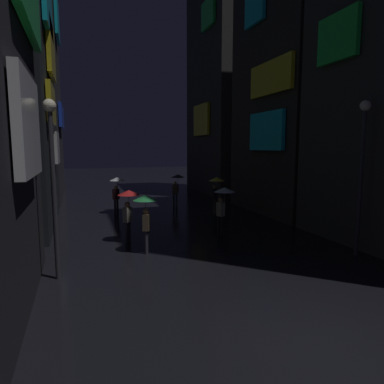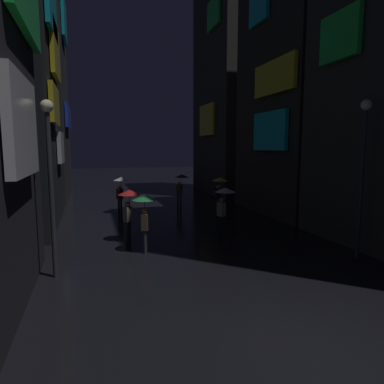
{
  "view_description": "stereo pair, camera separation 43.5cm",
  "coord_description": "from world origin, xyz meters",
  "px_view_note": "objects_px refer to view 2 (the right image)",
  "views": [
    {
      "loc": [
        -4.31,
        -4.94,
        3.83
      ],
      "look_at": [
        0.0,
        8.02,
        2.04
      ],
      "focal_mm": 32.0,
      "sensor_mm": 36.0,
      "label": 1
    },
    {
      "loc": [
        -3.89,
        -5.07,
        3.83
      ],
      "look_at": [
        0.0,
        8.02,
        2.04
      ],
      "focal_mm": 32.0,
      "sensor_mm": 36.0,
      "label": 2
    }
  ],
  "objects_px": {
    "pedestrian_midstreet_left_black": "(181,181)",
    "streetlamp_left_near": "(50,168)",
    "pedestrian_far_right_green": "(145,207)",
    "streetlamp_right_near": "(363,160)",
    "pedestrian_foreground_right_red": "(129,201)",
    "pedestrian_near_crossing_clear": "(121,185)",
    "pedestrian_midstreet_centre_clear": "(224,198)",
    "pedestrian_foreground_left_yellow": "(219,185)"
  },
  "relations": [
    {
      "from": "pedestrian_far_right_green",
      "to": "streetlamp_left_near",
      "type": "distance_m",
      "value": 3.76
    },
    {
      "from": "pedestrian_midstreet_centre_clear",
      "to": "streetlamp_right_near",
      "type": "bearing_deg",
      "value": -49.71
    },
    {
      "from": "pedestrian_far_right_green",
      "to": "pedestrian_midstreet_left_black",
      "type": "bearing_deg",
      "value": 67.31
    },
    {
      "from": "pedestrian_midstreet_centre_clear",
      "to": "streetlamp_left_near",
      "type": "bearing_deg",
      "value": -155.07
    },
    {
      "from": "pedestrian_far_right_green",
      "to": "streetlamp_right_near",
      "type": "relative_size",
      "value": 0.39
    },
    {
      "from": "pedestrian_near_crossing_clear",
      "to": "pedestrian_midstreet_left_black",
      "type": "bearing_deg",
      "value": 14.03
    },
    {
      "from": "pedestrian_foreground_right_red",
      "to": "pedestrian_midstreet_left_black",
      "type": "xyz_separation_m",
      "value": [
        4.08,
        7.19,
        0.0
      ]
    },
    {
      "from": "pedestrian_midstreet_centre_clear",
      "to": "pedestrian_midstreet_left_black",
      "type": "bearing_deg",
      "value": 89.61
    },
    {
      "from": "pedestrian_foreground_right_red",
      "to": "pedestrian_midstreet_centre_clear",
      "type": "relative_size",
      "value": 1.0
    },
    {
      "from": "pedestrian_foreground_right_red",
      "to": "pedestrian_foreground_left_yellow",
      "type": "bearing_deg",
      "value": 38.05
    },
    {
      "from": "pedestrian_midstreet_left_black",
      "to": "streetlamp_right_near",
      "type": "height_order",
      "value": "streetlamp_right_near"
    },
    {
      "from": "pedestrian_foreground_left_yellow",
      "to": "streetlamp_left_near",
      "type": "height_order",
      "value": "streetlamp_left_near"
    },
    {
      "from": "streetlamp_left_near",
      "to": "pedestrian_near_crossing_clear",
      "type": "bearing_deg",
      "value": 73.92
    },
    {
      "from": "streetlamp_left_near",
      "to": "pedestrian_foreground_right_red",
      "type": "bearing_deg",
      "value": 52.67
    },
    {
      "from": "pedestrian_near_crossing_clear",
      "to": "streetlamp_left_near",
      "type": "xyz_separation_m",
      "value": [
        -2.76,
        -9.56,
        1.58
      ]
    },
    {
      "from": "pedestrian_far_right_green",
      "to": "pedestrian_foreground_left_yellow",
      "type": "bearing_deg",
      "value": 49.03
    },
    {
      "from": "pedestrian_near_crossing_clear",
      "to": "streetlamp_left_near",
      "type": "height_order",
      "value": "streetlamp_left_near"
    },
    {
      "from": "pedestrian_far_right_green",
      "to": "pedestrian_foreground_right_red",
      "type": "bearing_deg",
      "value": 103.84
    },
    {
      "from": "pedestrian_near_crossing_clear",
      "to": "pedestrian_far_right_green",
      "type": "bearing_deg",
      "value": -88.62
    },
    {
      "from": "pedestrian_midstreet_centre_clear",
      "to": "streetlamp_left_near",
      "type": "xyz_separation_m",
      "value": [
        -6.57,
        -3.06,
        1.58
      ]
    },
    {
      "from": "pedestrian_midstreet_left_black",
      "to": "streetlamp_left_near",
      "type": "bearing_deg",
      "value": -122.19
    },
    {
      "from": "pedestrian_midstreet_left_black",
      "to": "streetlamp_right_near",
      "type": "bearing_deg",
      "value": -73.66
    },
    {
      "from": "pedestrian_far_right_green",
      "to": "pedestrian_foreground_left_yellow",
      "type": "relative_size",
      "value": 1.0
    },
    {
      "from": "pedestrian_foreground_right_red",
      "to": "streetlamp_right_near",
      "type": "relative_size",
      "value": 0.39
    },
    {
      "from": "pedestrian_foreground_right_red",
      "to": "pedestrian_midstreet_centre_clear",
      "type": "distance_m",
      "value": 4.04
    },
    {
      "from": "pedestrian_far_right_green",
      "to": "pedestrian_near_crossing_clear",
      "type": "distance_m",
      "value": 7.84
    },
    {
      "from": "pedestrian_foreground_right_red",
      "to": "pedestrian_near_crossing_clear",
      "type": "relative_size",
      "value": 1.0
    },
    {
      "from": "pedestrian_midstreet_left_black",
      "to": "pedestrian_near_crossing_clear",
      "type": "bearing_deg",
      "value": -165.97
    },
    {
      "from": "pedestrian_near_crossing_clear",
      "to": "pedestrian_midstreet_left_black",
      "type": "height_order",
      "value": "same"
    },
    {
      "from": "pedestrian_midstreet_left_black",
      "to": "pedestrian_midstreet_centre_clear",
      "type": "height_order",
      "value": "same"
    },
    {
      "from": "pedestrian_midstreet_left_black",
      "to": "streetlamp_left_near",
      "type": "xyz_separation_m",
      "value": [
        -6.63,
        -10.53,
        1.58
      ]
    },
    {
      "from": "pedestrian_far_right_green",
      "to": "streetlamp_right_near",
      "type": "distance_m",
      "value": 7.75
    },
    {
      "from": "pedestrian_foreground_left_yellow",
      "to": "pedestrian_midstreet_centre_clear",
      "type": "height_order",
      "value": "same"
    },
    {
      "from": "pedestrian_midstreet_centre_clear",
      "to": "pedestrian_far_right_green",
      "type": "bearing_deg",
      "value": -159.84
    },
    {
      "from": "pedestrian_foreground_left_yellow",
      "to": "pedestrian_far_right_green",
      "type": "bearing_deg",
      "value": -130.97
    },
    {
      "from": "pedestrian_foreground_right_red",
      "to": "pedestrian_midstreet_centre_clear",
      "type": "height_order",
      "value": "same"
    },
    {
      "from": "pedestrian_midstreet_left_black",
      "to": "pedestrian_far_right_green",
      "type": "bearing_deg",
      "value": -112.69
    },
    {
      "from": "pedestrian_foreground_left_yellow",
      "to": "pedestrian_foreground_right_red",
      "type": "relative_size",
      "value": 1.0
    },
    {
      "from": "pedestrian_foreground_left_yellow",
      "to": "pedestrian_midstreet_left_black",
      "type": "height_order",
      "value": "same"
    },
    {
      "from": "pedestrian_midstreet_left_black",
      "to": "pedestrian_midstreet_centre_clear",
      "type": "xyz_separation_m",
      "value": [
        -0.05,
        -7.47,
        0.0
      ]
    },
    {
      "from": "streetlamp_left_near",
      "to": "pedestrian_foreground_left_yellow",
      "type": "bearing_deg",
      "value": 43.45
    },
    {
      "from": "pedestrian_foreground_right_red",
      "to": "pedestrian_near_crossing_clear",
      "type": "height_order",
      "value": "same"
    }
  ]
}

